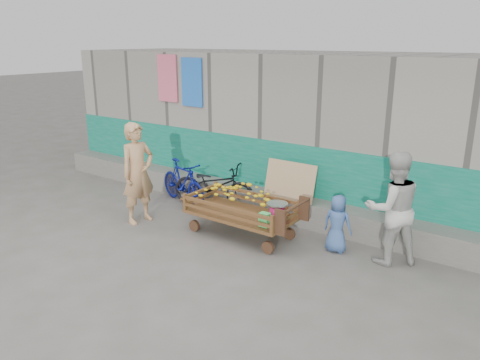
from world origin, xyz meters
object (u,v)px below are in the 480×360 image
Objects in this scene: banana_cart at (239,203)px; child at (337,223)px; vendor_man at (138,173)px; bench at (204,204)px; bicycle_dark at (214,186)px; woman at (393,208)px; bicycle_blue at (183,182)px.

child is (1.63, 0.39, -0.11)m from banana_cart.
bench is at bearing -27.13° from vendor_man.
vendor_man is (-1.87, -0.56, 0.35)m from banana_cart.
banana_cart is 1.17× the size of bicycle_dark.
bench is 3.69m from woman.
banana_cart is 1.68m from child.
vendor_man is 1.08× the size of bicycle_dark.
vendor_man reaches higher than woman.
bicycle_dark is at bearing 98.03° from bench.
woman is 3.71m from bicycle_dark.
bicycle_dark is at bearing -57.42° from bicycle_blue.
woman is 1.84× the size of child.
child reaches higher than bicycle_blue.
bench is 2.84m from child.
bicycle_blue is (-3.53, 0.25, -0.01)m from child.
woman is at bearing -111.24° from bicycle_dark.
bench is 1.44m from vendor_man.
woman is at bearing -174.54° from child.
bicycle_dark is at bearing -17.76° from vendor_man.
child is at bearing -78.56° from bicycle_blue.
bench is 0.57× the size of bicycle_dark.
bicycle_blue is (-0.70, 0.17, 0.27)m from bench.
banana_cart is 2.51m from woman.
banana_cart is at bearing -93.21° from bicycle_blue.
child is at bearing 13.40° from banana_cart.
woman reaches higher than bench.
vendor_man reaches higher than banana_cart.
child is 2.91m from bicycle_dark.
child is at bearing -32.79° from woman.
woman is (2.44, 0.51, 0.28)m from banana_cart.
woman is at bearing 11.77° from banana_cart.
bicycle_blue is (-4.33, 0.13, -0.41)m from woman.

